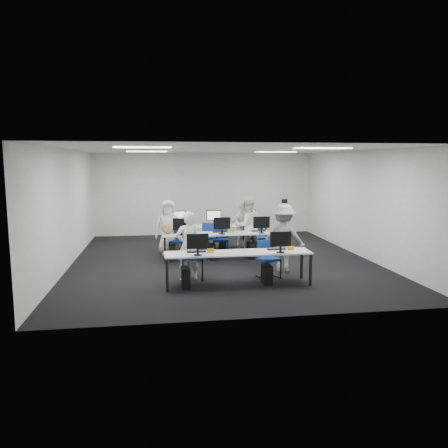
{
  "coord_description": "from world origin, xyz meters",
  "views": [
    {
      "loc": [
        -1.71,
        -11.57,
        2.69
      ],
      "look_at": [
        0.06,
        0.06,
        1.0
      ],
      "focal_mm": 35.0,
      "sensor_mm": 36.0,
      "label": 1
    }
  ],
  "objects": [
    {
      "name": "chair_7",
      "position": [
        0.93,
        0.93,
        0.28
      ],
      "size": [
        0.45,
        0.49,
        0.88
      ],
      "rotation": [
        0.0,
        0.0,
        0.05
      ],
      "color": "navy",
      "rests_on": "ground"
    },
    {
      "name": "desk_front",
      "position": [
        0.0,
        -2.4,
        0.68
      ],
      "size": [
        3.2,
        0.7,
        0.73
      ],
      "color": "silver",
      "rests_on": "ground"
    },
    {
      "name": "chair_4",
      "position": [
        1.25,
        0.88,
        0.27
      ],
      "size": [
        0.51,
        0.54,
        0.86
      ],
      "rotation": [
        0.0,
        0.0,
        0.23
      ],
      "color": "navy",
      "rests_on": "ground"
    },
    {
      "name": "chair_2",
      "position": [
        -1.18,
        0.82,
        0.26
      ],
      "size": [
        0.51,
        0.53,
        0.81
      ],
      "rotation": [
        0.0,
        0.0,
        -0.29
      ],
      "color": "navy",
      "rests_on": "ground"
    },
    {
      "name": "photographer",
      "position": [
        1.31,
        -1.4,
        0.83
      ],
      "size": [
        1.23,
        0.96,
        1.67
      ],
      "primitive_type": "imported",
      "rotation": [
        0.0,
        0.0,
        2.78
      ],
      "color": "slate",
      "rests_on": "ground"
    },
    {
      "name": "chair_5",
      "position": [
        -1.04,
        1.09,
        0.3
      ],
      "size": [
        0.61,
        0.64,
        0.94
      ],
      "rotation": [
        0.0,
        0.0,
        0.37
      ],
      "color": "navy",
      "rests_on": "ground"
    },
    {
      "name": "equipment_front",
      "position": [
        -0.19,
        -2.42,
        0.36
      ],
      "size": [
        2.51,
        0.41,
        1.19
      ],
      "color": "#0B1C9B",
      "rests_on": "desk_front"
    },
    {
      "name": "equipment_back",
      "position": [
        0.19,
        1.62,
        0.36
      ],
      "size": [
        2.91,
        0.41,
        1.19
      ],
      "color": "white",
      "rests_on": "desk_back"
    },
    {
      "name": "dslr_camera",
      "position": [
        1.37,
        -1.23,
        1.72
      ],
      "size": [
        0.19,
        0.22,
        0.1
      ],
      "primitive_type": "cube",
      "rotation": [
        0.0,
        0.0,
        2.78
      ],
      "color": "black",
      "rests_on": "photographer"
    },
    {
      "name": "ceiling_panels",
      "position": [
        0.0,
        0.0,
        2.98
      ],
      "size": [
        5.2,
        4.6,
        0.02
      ],
      "color": "white",
      "rests_on": "room"
    },
    {
      "name": "student_3",
      "position": [
        0.75,
        0.91,
        0.78
      ],
      "size": [
        0.99,
        0.68,
        1.56
      ],
      "primitive_type": "imported",
      "rotation": [
        0.0,
        0.0,
        0.37
      ],
      "color": "white",
      "rests_on": "ground"
    },
    {
      "name": "chair_1",
      "position": [
        0.8,
        -1.93,
        0.27
      ],
      "size": [
        0.56,
        0.58,
        0.86
      ],
      "rotation": [
        0.0,
        0.0,
        0.38
      ],
      "color": "navy",
      "rests_on": "ground"
    },
    {
      "name": "student_1",
      "position": [
        0.86,
        0.76,
        0.83
      ],
      "size": [
        0.91,
        0.76,
        1.66
      ],
      "primitive_type": "imported",
      "rotation": [
        0.0,
        0.0,
        3.32
      ],
      "color": "white",
      "rests_on": "ground"
    },
    {
      "name": "desk_mid",
      "position": [
        0.0,
        0.2,
        0.68
      ],
      "size": [
        3.2,
        0.7,
        0.73
      ],
      "color": "silver",
      "rests_on": "ground"
    },
    {
      "name": "chair_3",
      "position": [
        0.06,
        0.65,
        0.28
      ],
      "size": [
        0.49,
        0.53,
        0.89
      ],
      "rotation": [
        0.0,
        0.0,
        -0.13
      ],
      "color": "navy",
      "rests_on": "ground"
    },
    {
      "name": "desk_back",
      "position": [
        0.0,
        1.6,
        0.68
      ],
      "size": [
        3.2,
        0.7,
        0.73
      ],
      "color": "silver",
      "rests_on": "ground"
    },
    {
      "name": "equipment_mid",
      "position": [
        -0.19,
        0.18,
        0.36
      ],
      "size": [
        2.91,
        0.41,
        1.19
      ],
      "color": "white",
      "rests_on": "desk_mid"
    },
    {
      "name": "chair_0",
      "position": [
        -0.94,
        -1.76,
        0.31
      ],
      "size": [
        0.52,
        0.56,
        0.98
      ],
      "rotation": [
        0.0,
        0.0,
        -0.08
      ],
      "color": "navy",
      "rests_on": "ground"
    },
    {
      "name": "room",
      "position": [
        0.0,
        0.0,
        1.5
      ],
      "size": [
        9.0,
        9.02,
        3.0
      ],
      "color": "black",
      "rests_on": "ground"
    },
    {
      "name": "handbag",
      "position": [
        -1.45,
        0.32,
        0.87
      ],
      "size": [
        0.36,
        0.24,
        0.28
      ],
      "primitive_type": "ellipsoid",
      "rotation": [
        0.0,
        0.0,
        0.05
      ],
      "color": "#936A4C",
      "rests_on": "desk_mid"
    },
    {
      "name": "chair_6",
      "position": [
        -0.18,
        0.94,
        0.3
      ],
      "size": [
        0.61,
        0.63,
        0.94
      ],
      "rotation": [
        0.0,
        0.0,
        -0.36
      ],
      "color": "navy",
      "rests_on": "ground"
    },
    {
      "name": "student_2",
      "position": [
        -1.42,
        1.0,
        0.8
      ],
      "size": [
        0.81,
        0.55,
        1.59
      ],
      "primitive_type": "imported",
      "rotation": [
        0.0,
        0.0,
        0.06
      ],
      "color": "white",
      "rests_on": "ground"
    },
    {
      "name": "student_0",
      "position": [
        -1.05,
        -1.81,
        0.79
      ],
      "size": [
        0.64,
        0.49,
        1.58
      ],
      "primitive_type": "imported",
      "rotation": [
        0.0,
        0.0,
        3.36
      ],
      "color": "white",
      "rests_on": "ground"
    }
  ]
}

